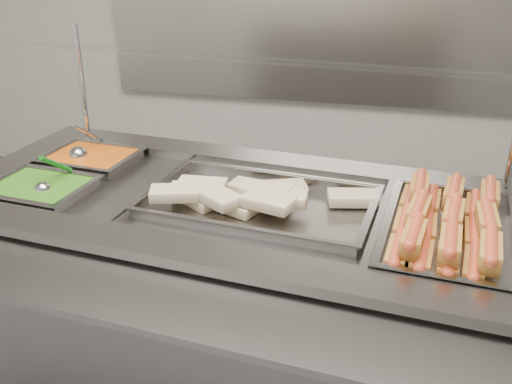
% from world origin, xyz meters
% --- Properties ---
extents(back_panel, '(3.00, 0.04, 1.20)m').
position_xyz_m(back_panel, '(0.00, 2.45, 1.20)').
color(back_panel, '#A19D97').
rests_on(back_panel, ground).
extents(steam_counter, '(1.85, 0.97, 0.85)m').
position_xyz_m(steam_counter, '(-0.15, 0.46, 0.42)').
color(steam_counter, slate).
rests_on(steam_counter, ground).
extents(tray_rail, '(1.72, 0.52, 0.05)m').
position_xyz_m(tray_rail, '(-0.20, -0.03, 0.80)').
color(tray_rail, gray).
rests_on(tray_rail, steam_counter).
extents(sneeze_guard, '(1.58, 0.44, 0.42)m').
position_xyz_m(sneeze_guard, '(-0.13, 0.66, 1.19)').
color(sneeze_guard, silver).
rests_on(sneeze_guard, steam_counter).
extents(pan_hotdogs, '(0.37, 0.55, 0.09)m').
position_xyz_m(pan_hotdogs, '(0.44, 0.39, 0.81)').
color(pan_hotdogs, gray).
rests_on(pan_hotdogs, steam_counter).
extents(pan_wraps, '(0.68, 0.44, 0.07)m').
position_xyz_m(pan_wraps, '(-0.09, 0.45, 0.82)').
color(pan_wraps, gray).
rests_on(pan_wraps, steam_counter).
extents(pan_beans, '(0.31, 0.26, 0.09)m').
position_xyz_m(pan_beans, '(-0.74, 0.66, 0.81)').
color(pan_beans, gray).
rests_on(pan_beans, steam_counter).
extents(pan_peas, '(0.31, 0.26, 0.09)m').
position_xyz_m(pan_peas, '(-0.77, 0.38, 0.81)').
color(pan_peas, gray).
rests_on(pan_peas, steam_counter).
extents(hotdogs_in_buns, '(0.31, 0.51, 0.11)m').
position_xyz_m(hotdogs_in_buns, '(0.42, 0.40, 0.86)').
color(hotdogs_in_buns, '#AD7324').
rests_on(hotdogs_in_buns, pan_hotdogs).
extents(tortilla_wraps, '(0.66, 0.31, 0.07)m').
position_xyz_m(tortilla_wraps, '(-0.14, 0.46, 0.86)').
color(tortilla_wraps, tan).
rests_on(tortilla_wraps, pan_wraps).
extents(ladle, '(0.07, 0.18, 0.14)m').
position_xyz_m(ladle, '(-0.78, 0.65, 0.86)').
color(ladle, '#B8B7BC').
rests_on(ladle, pan_beans).
extents(serving_spoon, '(0.05, 0.17, 0.13)m').
position_xyz_m(serving_spoon, '(-0.74, 0.38, 0.86)').
color(serving_spoon, '#B8B7BC').
rests_on(serving_spoon, pan_peas).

